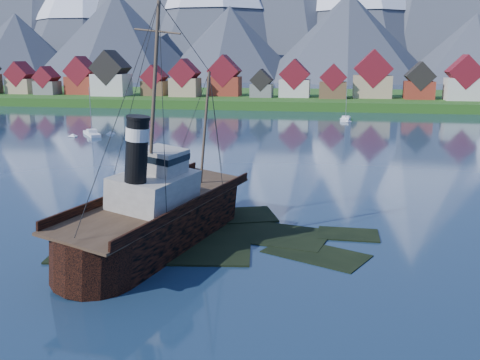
# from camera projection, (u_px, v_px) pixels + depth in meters

# --- Properties ---
(ground) EXTENTS (1400.00, 1400.00, 0.00)m
(ground) POSITION_uv_depth(u_px,v_px,m) (191.00, 243.00, 51.59)
(ground) COLOR #182C44
(ground) RESTS_ON ground
(shoal) EXTENTS (31.71, 21.24, 1.14)m
(shoal) POSITION_uv_depth(u_px,v_px,m) (214.00, 240.00, 53.43)
(shoal) COLOR black
(shoal) RESTS_ON ground
(shore_bank) EXTENTS (600.00, 80.00, 3.20)m
(shore_bank) POSITION_uv_depth(u_px,v_px,m) (302.00, 102.00, 214.68)
(shore_bank) COLOR #244413
(shore_bank) RESTS_ON ground
(seawall) EXTENTS (600.00, 2.50, 2.00)m
(seawall) POSITION_uv_depth(u_px,v_px,m) (295.00, 111.00, 178.22)
(seawall) COLOR #3F3D38
(seawall) RESTS_ON ground
(town) EXTENTS (250.96, 16.69, 17.30)m
(town) POSITION_uv_depth(u_px,v_px,m) (212.00, 80.00, 201.23)
(town) COLOR maroon
(town) RESTS_ON ground
(tugboat_wreck) EXTENTS (6.82, 29.40, 23.30)m
(tugboat_wreck) POSITION_uv_depth(u_px,v_px,m) (164.00, 211.00, 51.89)
(tugboat_wreck) COLOR black
(tugboat_wreck) RESTS_ON ground
(sailboat_c) EXTENTS (7.14, 8.39, 11.43)m
(sailboat_c) POSITION_uv_depth(u_px,v_px,m) (92.00, 134.00, 122.17)
(sailboat_c) COLOR white
(sailboat_c) RESTS_ON ground
(sailboat_e) EXTENTS (3.08, 9.02, 10.26)m
(sailboat_e) POSITION_uv_depth(u_px,v_px,m) (345.00, 120.00, 151.25)
(sailboat_e) COLOR white
(sailboat_e) RESTS_ON ground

